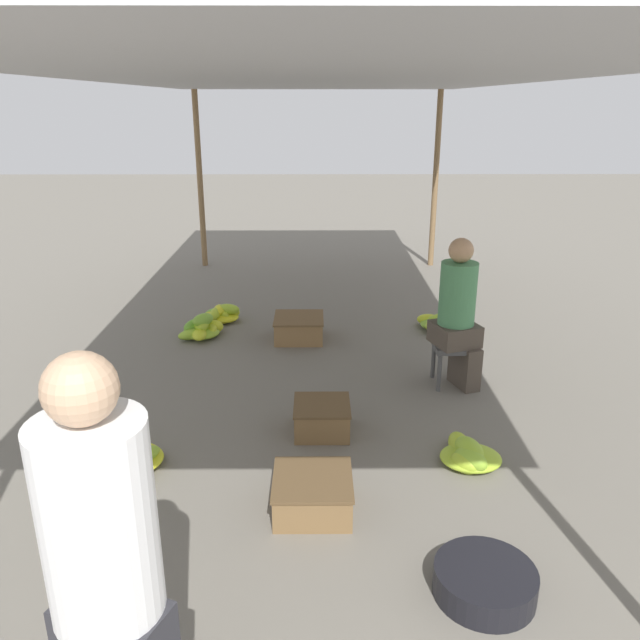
{
  "coord_description": "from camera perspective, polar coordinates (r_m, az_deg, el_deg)",
  "views": [
    {
      "loc": [
        -0.03,
        -1.07,
        2.29
      ],
      "look_at": [
        0.0,
        3.01,
        0.86
      ],
      "focal_mm": 35.0,
      "sensor_mm": 36.0,
      "label": 1
    }
  ],
  "objects": [
    {
      "name": "stool",
      "position": [
        5.37,
        12.1,
        -2.84
      ],
      "size": [
        0.34,
        0.34,
        0.37
      ],
      "color": "#4C4C4C",
      "rests_on": "ground"
    },
    {
      "name": "crate_near",
      "position": [
        4.59,
        0.17,
        -8.92
      ],
      "size": [
        0.41,
        0.41,
        0.22
      ],
      "color": "brown",
      "rests_on": "ground"
    },
    {
      "name": "banana_pile_right_0",
      "position": [
        4.35,
        13.37,
        -11.91
      ],
      "size": [
        0.41,
        0.52,
        0.18
      ],
      "color": "#90BE32",
      "rests_on": "ground"
    },
    {
      "name": "crate_far",
      "position": [
        3.8,
        -0.68,
        -15.6
      ],
      "size": [
        0.47,
        0.47,
        0.22
      ],
      "color": "brown",
      "rests_on": "ground"
    },
    {
      "name": "banana_pile_right_1",
      "position": [
        6.73,
        10.68,
        -0.26
      ],
      "size": [
        0.44,
        0.48,
        0.18
      ],
      "color": "#A4C62F",
      "rests_on": "ground"
    },
    {
      "name": "banana_pile_left_0",
      "position": [
        4.41,
        -17.75,
        -11.81
      ],
      "size": [
        0.6,
        0.55,
        0.24
      ],
      "color": "#7AB536",
      "rests_on": "ground"
    },
    {
      "name": "basin_black",
      "position": [
        3.4,
        14.82,
        -22.13
      ],
      "size": [
        0.5,
        0.5,
        0.15
      ],
      "color": "black",
      "rests_on": "ground"
    },
    {
      "name": "crate_mid",
      "position": [
        6.32,
        -1.94,
        -0.72
      ],
      "size": [
        0.5,
        0.5,
        0.23
      ],
      "color": "olive",
      "rests_on": "ground"
    },
    {
      "name": "canopy_post_back_right",
      "position": [
        9.18,
        10.51,
        12.39
      ],
      "size": [
        0.08,
        0.08,
        2.44
      ],
      "primitive_type": "cylinder",
      "color": "olive",
      "rests_on": "ground"
    },
    {
      "name": "vendor_foreground",
      "position": [
        2.23,
        -18.83,
        -21.94
      ],
      "size": [
        0.46,
        0.46,
        1.64
      ],
      "color": "#2D2D33",
      "rests_on": "ground"
    },
    {
      "name": "vendor_seated",
      "position": [
        5.25,
        12.56,
        0.72
      ],
      "size": [
        0.43,
        0.43,
        1.27
      ],
      "color": "#4C4238",
      "rests_on": "ground"
    },
    {
      "name": "banana_pile_left_2",
      "position": [
        6.9,
        -9.15,
        0.51
      ],
      "size": [
        0.46,
        0.41,
        0.2
      ],
      "color": "#ADCA2D",
      "rests_on": "ground"
    },
    {
      "name": "banana_pile_left_1",
      "position": [
        6.49,
        -10.77,
        -0.79
      ],
      "size": [
        0.46,
        0.47,
        0.26
      ],
      "color": "#AAC82E",
      "rests_on": "ground"
    },
    {
      "name": "canopy_tarp",
      "position": [
        5.17,
        -0.08,
        21.3
      ],
      "size": [
        3.73,
        7.99,
        0.04
      ],
      "primitive_type": "cube",
      "color": "#B2B2B7",
      "rests_on": "canopy_post_front_left"
    },
    {
      "name": "canopy_post_back_left",
      "position": [
        9.17,
        -10.92,
        12.36
      ],
      "size": [
        0.08,
        0.08,
        2.44
      ],
      "primitive_type": "cylinder",
      "color": "olive",
      "rests_on": "ground"
    }
  ]
}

